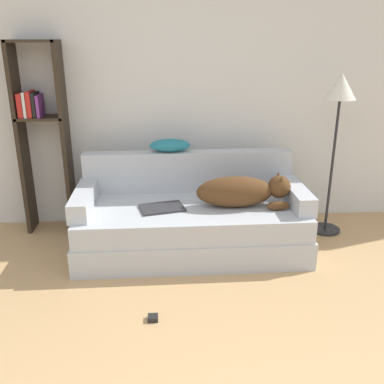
{
  "coord_description": "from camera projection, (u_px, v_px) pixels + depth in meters",
  "views": [
    {
      "loc": [
        -0.13,
        -1.27,
        1.74
      ],
      "look_at": [
        0.11,
        1.97,
        0.57
      ],
      "focal_mm": 40.0,
      "sensor_mm": 36.0,
      "label": 1
    }
  ],
  "objects": [
    {
      "name": "couch_arm_left",
      "position": [
        84.0,
        199.0,
        3.5
      ],
      "size": [
        0.15,
        0.71,
        0.15
      ],
      "color": "#B2B7BC",
      "rests_on": "couch"
    },
    {
      "name": "floor_lamp",
      "position": [
        339.0,
        107.0,
        3.7
      ],
      "size": [
        0.28,
        0.28,
        1.46
      ],
      "color": "#232326",
      "rests_on": "ground_plane"
    },
    {
      "name": "bookshelf",
      "position": [
        41.0,
        128.0,
        3.83
      ],
      "size": [
        0.43,
        0.26,
        1.73
      ],
      "color": "#2D2319",
      "rests_on": "ground_plane"
    },
    {
      "name": "couch_backrest",
      "position": [
        188.0,
        171.0,
        3.89
      ],
      "size": [
        1.88,
        0.15,
        0.36
      ],
      "color": "#B2B7BC",
      "rests_on": "couch"
    },
    {
      "name": "power_adapter",
      "position": [
        153.0,
        318.0,
        2.79
      ],
      "size": [
        0.07,
        0.07,
        0.03
      ],
      "color": "black",
      "rests_on": "ground_plane"
    },
    {
      "name": "wall_back",
      "position": [
        173.0,
        82.0,
        3.96
      ],
      "size": [
        7.95,
        0.06,
        2.7
      ],
      "color": "silver",
      "rests_on": "ground_plane"
    },
    {
      "name": "couch_arm_right",
      "position": [
        295.0,
        194.0,
        3.62
      ],
      "size": [
        0.15,
        0.71,
        0.15
      ],
      "color": "#B2B7BC",
      "rests_on": "couch"
    },
    {
      "name": "couch",
      "position": [
        191.0,
        228.0,
        3.67
      ],
      "size": [
        1.92,
        0.9,
        0.42
      ],
      "color": "#B2B7BC",
      "rests_on": "ground_plane"
    },
    {
      "name": "dog",
      "position": [
        242.0,
        191.0,
        3.52
      ],
      "size": [
        0.78,
        0.27,
        0.28
      ],
      "color": "#513319",
      "rests_on": "couch"
    },
    {
      "name": "laptop",
      "position": [
        162.0,
        208.0,
        3.51
      ],
      "size": [
        0.4,
        0.31,
        0.02
      ],
      "rotation": [
        0.0,
        0.0,
        0.23
      ],
      "color": "#2D2D30",
      "rests_on": "couch"
    },
    {
      "name": "throw_pillow",
      "position": [
        170.0,
        145.0,
        3.81
      ],
      "size": [
        0.36,
        0.18,
        0.11
      ],
      "color": "teal",
      "rests_on": "couch_backrest"
    }
  ]
}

